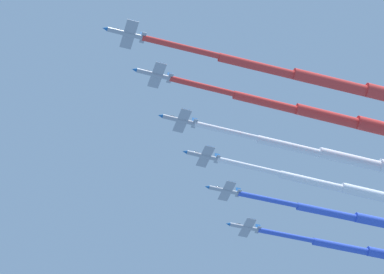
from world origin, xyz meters
TOP-DOWN VIEW (x-y plane):
  - jet_lead at (39.44, 1.81)m, footprint 62.69×62.42m
  - jet_port_inner at (33.98, 12.16)m, footprint 55.85×56.79m
  - jet_starboard_inner at (33.96, 27.11)m, footprint 57.32×58.15m
  - jet_port_mid at (34.52, 43.17)m, footprint 59.70×61.24m

SIDE VIEW (x-z plane):
  - jet_starboard_inner at x=33.96m, z-range 141.61..145.51m
  - jet_lead at x=39.44m, z-range 141.70..145.56m
  - jet_port_mid at x=34.52m, z-range 142.47..146.39m
  - jet_port_inner at x=33.98m, z-range 143.34..147.26m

